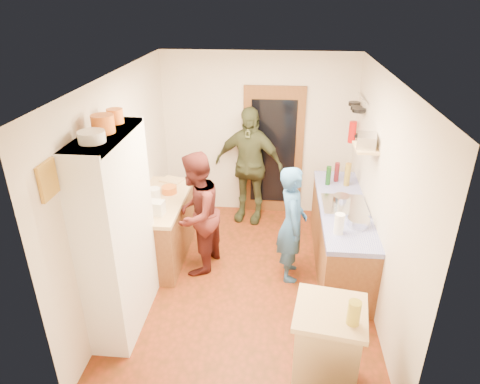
# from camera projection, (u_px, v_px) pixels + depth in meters

# --- Properties ---
(floor) EXTENTS (3.00, 4.00, 0.02)m
(floor) POSITION_uv_depth(u_px,v_px,m) (247.00, 281.00, 5.55)
(floor) COLOR maroon
(floor) RESTS_ON ground
(ceiling) EXTENTS (3.00, 4.00, 0.02)m
(ceiling) POSITION_uv_depth(u_px,v_px,m) (249.00, 75.00, 4.41)
(ceiling) COLOR silver
(ceiling) RESTS_ON ground
(wall_back) EXTENTS (3.00, 0.02, 2.60)m
(wall_back) POSITION_uv_depth(u_px,v_px,m) (258.00, 136.00, 6.78)
(wall_back) COLOR beige
(wall_back) RESTS_ON ground
(wall_front) EXTENTS (3.00, 0.02, 2.60)m
(wall_front) POSITION_uv_depth(u_px,v_px,m) (227.00, 305.00, 3.17)
(wall_front) COLOR beige
(wall_front) RESTS_ON ground
(wall_left) EXTENTS (0.02, 4.00, 2.60)m
(wall_left) POSITION_uv_depth(u_px,v_px,m) (122.00, 185.00, 5.11)
(wall_left) COLOR beige
(wall_left) RESTS_ON ground
(wall_right) EXTENTS (0.02, 4.00, 2.60)m
(wall_right) POSITION_uv_depth(u_px,v_px,m) (380.00, 195.00, 4.85)
(wall_right) COLOR beige
(wall_right) RESTS_ON ground
(door_frame) EXTENTS (0.95, 0.06, 2.10)m
(door_frame) POSITION_uv_depth(u_px,v_px,m) (273.00, 152.00, 6.83)
(door_frame) COLOR brown
(door_frame) RESTS_ON ground
(door_glass) EXTENTS (0.70, 0.02, 1.70)m
(door_glass) POSITION_uv_depth(u_px,v_px,m) (273.00, 153.00, 6.80)
(door_glass) COLOR black
(door_glass) RESTS_ON door_frame
(hutch_body) EXTENTS (0.40, 1.20, 2.20)m
(hutch_body) POSITION_uv_depth(u_px,v_px,m) (118.00, 235.00, 4.46)
(hutch_body) COLOR white
(hutch_body) RESTS_ON ground
(hutch_top_shelf) EXTENTS (0.40, 1.14, 0.04)m
(hutch_top_shelf) POSITION_uv_depth(u_px,v_px,m) (103.00, 135.00, 3.99)
(hutch_top_shelf) COLOR white
(hutch_top_shelf) RESTS_ON hutch_body
(plate_stack) EXTENTS (0.24, 0.24, 0.10)m
(plate_stack) POSITION_uv_depth(u_px,v_px,m) (92.00, 137.00, 3.73)
(plate_stack) COLOR white
(plate_stack) RESTS_ON hutch_top_shelf
(orange_pot_a) EXTENTS (0.21, 0.21, 0.17)m
(orange_pot_a) POSITION_uv_depth(u_px,v_px,m) (103.00, 124.00, 3.96)
(orange_pot_a) COLOR orange
(orange_pot_a) RESTS_ON hutch_top_shelf
(orange_pot_b) EXTENTS (0.16, 0.16, 0.14)m
(orange_pot_b) POSITION_uv_depth(u_px,v_px,m) (115.00, 116.00, 4.25)
(orange_pot_b) COLOR orange
(orange_pot_b) RESTS_ON hutch_top_shelf
(left_counter_base) EXTENTS (0.60, 1.40, 0.85)m
(left_counter_base) POSITION_uv_depth(u_px,v_px,m) (163.00, 230.00, 5.86)
(left_counter_base) COLOR brown
(left_counter_base) RESTS_ON ground
(left_counter_top) EXTENTS (0.64, 1.44, 0.05)m
(left_counter_top) POSITION_uv_depth(u_px,v_px,m) (160.00, 200.00, 5.67)
(left_counter_top) COLOR #DAAF7A
(left_counter_top) RESTS_ON left_counter_base
(toaster) EXTENTS (0.25, 0.18, 0.17)m
(toaster) POSITION_uv_depth(u_px,v_px,m) (155.00, 208.00, 5.24)
(toaster) COLOR white
(toaster) RESTS_ON left_counter_top
(kettle) EXTENTS (0.21, 0.21, 0.19)m
(kettle) POSITION_uv_depth(u_px,v_px,m) (154.00, 195.00, 5.54)
(kettle) COLOR white
(kettle) RESTS_ON left_counter_top
(orange_bowl) EXTENTS (0.22, 0.22, 0.09)m
(orange_bowl) POSITION_uv_depth(u_px,v_px,m) (169.00, 190.00, 5.80)
(orange_bowl) COLOR orange
(orange_bowl) RESTS_ON left_counter_top
(chopping_board) EXTENTS (0.36, 0.31, 0.02)m
(chopping_board) POSITION_uv_depth(u_px,v_px,m) (172.00, 180.00, 6.17)
(chopping_board) COLOR #DAAF7A
(chopping_board) RESTS_ON left_counter_top
(right_counter_base) EXTENTS (0.60, 2.20, 0.84)m
(right_counter_base) POSITION_uv_depth(u_px,v_px,m) (340.00, 237.00, 5.71)
(right_counter_base) COLOR brown
(right_counter_base) RESTS_ON ground
(right_counter_top) EXTENTS (0.62, 2.22, 0.06)m
(right_counter_top) POSITION_uv_depth(u_px,v_px,m) (343.00, 207.00, 5.51)
(right_counter_top) COLOR #1F22A7
(right_counter_top) RESTS_ON right_counter_base
(hob) EXTENTS (0.55, 0.58, 0.04)m
(hob) POSITION_uv_depth(u_px,v_px,m) (344.00, 205.00, 5.45)
(hob) COLOR silver
(hob) RESTS_ON right_counter_top
(pot_on_hob) EXTENTS (0.22, 0.22, 0.14)m
(pot_on_hob) POSITION_uv_depth(u_px,v_px,m) (342.00, 201.00, 5.36)
(pot_on_hob) COLOR silver
(pot_on_hob) RESTS_ON hob
(bottle_a) EXTENTS (0.09, 0.09, 0.28)m
(bottle_a) POSITION_uv_depth(u_px,v_px,m) (328.00, 176.00, 6.01)
(bottle_a) COLOR #143F14
(bottle_a) RESTS_ON right_counter_top
(bottle_b) EXTENTS (0.08, 0.08, 0.28)m
(bottle_b) POSITION_uv_depth(u_px,v_px,m) (337.00, 172.00, 6.11)
(bottle_b) COLOR #591419
(bottle_b) RESTS_ON right_counter_top
(bottle_c) EXTENTS (0.09, 0.09, 0.33)m
(bottle_c) POSITION_uv_depth(u_px,v_px,m) (347.00, 174.00, 5.97)
(bottle_c) COLOR olive
(bottle_c) RESTS_ON right_counter_top
(paper_towel) EXTENTS (0.12, 0.12, 0.24)m
(paper_towel) POSITION_uv_depth(u_px,v_px,m) (339.00, 224.00, 4.81)
(paper_towel) COLOR white
(paper_towel) RESTS_ON right_counter_top
(mixing_bowl) EXTENTS (0.33, 0.33, 0.10)m
(mixing_bowl) POSITION_uv_depth(u_px,v_px,m) (358.00, 222.00, 5.00)
(mixing_bowl) COLOR silver
(mixing_bowl) RESTS_ON right_counter_top
(island_base) EXTENTS (0.63, 0.63, 0.86)m
(island_base) POSITION_uv_depth(u_px,v_px,m) (326.00, 351.00, 3.90)
(island_base) COLOR #DAAF7A
(island_base) RESTS_ON ground
(island_top) EXTENTS (0.71, 0.71, 0.05)m
(island_top) POSITION_uv_depth(u_px,v_px,m) (331.00, 312.00, 3.71)
(island_top) COLOR #DAAF7A
(island_top) RESTS_ON island_base
(cutting_board) EXTENTS (0.39, 0.33, 0.02)m
(cutting_board) POSITION_uv_depth(u_px,v_px,m) (326.00, 307.00, 3.76)
(cutting_board) COLOR white
(cutting_board) RESTS_ON island_top
(oil_jar) EXTENTS (0.12, 0.12, 0.22)m
(oil_jar) POSITION_uv_depth(u_px,v_px,m) (354.00, 313.00, 3.50)
(oil_jar) COLOR #AD9E2D
(oil_jar) RESTS_ON island_top
(pan_rail) EXTENTS (0.02, 0.65, 0.02)m
(pan_rail) POSITION_uv_depth(u_px,v_px,m) (362.00, 98.00, 5.90)
(pan_rail) COLOR silver
(pan_rail) RESTS_ON wall_right
(pan_hang_a) EXTENTS (0.18, 0.18, 0.05)m
(pan_hang_a) POSITION_uv_depth(u_px,v_px,m) (359.00, 110.00, 5.80)
(pan_hang_a) COLOR black
(pan_hang_a) RESTS_ON pan_rail
(pan_hang_b) EXTENTS (0.16, 0.16, 0.05)m
(pan_hang_b) POSITION_uv_depth(u_px,v_px,m) (356.00, 108.00, 5.99)
(pan_hang_b) COLOR black
(pan_hang_b) RESTS_ON pan_rail
(pan_hang_c) EXTENTS (0.17, 0.17, 0.05)m
(pan_hang_c) POSITION_uv_depth(u_px,v_px,m) (354.00, 104.00, 6.16)
(pan_hang_c) COLOR black
(pan_hang_c) RESTS_ON pan_rail
(wall_shelf) EXTENTS (0.26, 0.42, 0.03)m
(wall_shelf) POSITION_uv_depth(u_px,v_px,m) (366.00, 148.00, 5.09)
(wall_shelf) COLOR #DAAF7A
(wall_shelf) RESTS_ON wall_right
(radio) EXTENTS (0.27, 0.34, 0.15)m
(radio) POSITION_uv_depth(u_px,v_px,m) (367.00, 141.00, 5.05)
(radio) COLOR silver
(radio) RESTS_ON wall_shelf
(ext_bracket) EXTENTS (0.06, 0.10, 0.04)m
(ext_bracket) POSITION_uv_depth(u_px,v_px,m) (356.00, 135.00, 6.31)
(ext_bracket) COLOR black
(ext_bracket) RESTS_ON wall_right
(fire_extinguisher) EXTENTS (0.11, 0.11, 0.32)m
(fire_extinguisher) POSITION_uv_depth(u_px,v_px,m) (352.00, 132.00, 6.30)
(fire_extinguisher) COLOR red
(fire_extinguisher) RESTS_ON wall_right
(picture_frame) EXTENTS (0.03, 0.25, 0.30)m
(picture_frame) POSITION_uv_depth(u_px,v_px,m) (48.00, 180.00, 3.39)
(picture_frame) COLOR gold
(picture_frame) RESTS_ON wall_left
(person_hob) EXTENTS (0.40, 0.58, 1.53)m
(person_hob) POSITION_uv_depth(u_px,v_px,m) (294.00, 225.00, 5.30)
(person_hob) COLOR #2D5E9B
(person_hob) RESTS_ON ground
(person_left) EXTENTS (0.78, 0.92, 1.64)m
(person_left) POSITION_uv_depth(u_px,v_px,m) (200.00, 213.00, 5.47)
(person_left) COLOR #4A1A18
(person_left) RESTS_ON ground
(person_back) EXTENTS (1.16, 0.69, 1.86)m
(person_back) POSITION_uv_depth(u_px,v_px,m) (249.00, 166.00, 6.63)
(person_back) COLOR #373C23
(person_back) RESTS_ON ground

